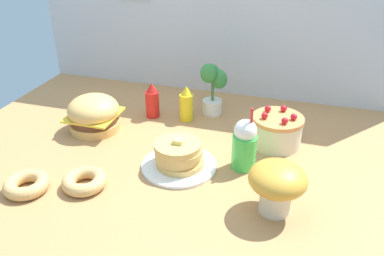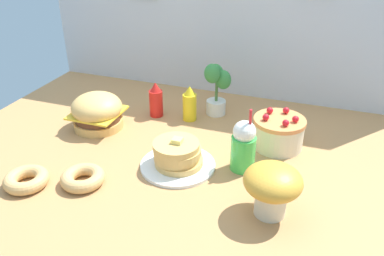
{
  "view_description": "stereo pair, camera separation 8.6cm",
  "coord_description": "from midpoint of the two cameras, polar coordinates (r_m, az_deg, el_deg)",
  "views": [
    {
      "loc": [
        0.6,
        -1.57,
        1.09
      ],
      "look_at": [
        0.1,
        0.09,
        0.15
      ],
      "focal_mm": 37.18,
      "sensor_mm": 36.0,
      "label": 1
    },
    {
      "loc": [
        0.68,
        -1.55,
        1.09
      ],
      "look_at": [
        0.1,
        0.09,
        0.15
      ],
      "focal_mm": 37.18,
      "sensor_mm": 36.0,
      "label": 2
    }
  ],
  "objects": [
    {
      "name": "mustard_bottle",
      "position": [
        2.34,
        0.71,
        3.43
      ],
      "size": [
        0.08,
        0.08,
        0.22
      ],
      "color": "yellow",
      "rests_on": "ground_plane"
    },
    {
      "name": "pancake_stack",
      "position": [
        1.92,
        -0.81,
        -4.1
      ],
      "size": [
        0.37,
        0.37,
        0.16
      ],
      "color": "white",
      "rests_on": "ground_plane"
    },
    {
      "name": "back_wall",
      "position": [
        2.61,
        5.2,
        16.11
      ],
      "size": [
        2.42,
        0.04,
        1.06
      ],
      "color": "silver",
      "rests_on": "ground_plane"
    },
    {
      "name": "mushroom_stool",
      "position": [
        1.63,
        12.96,
        -8.07
      ],
      "size": [
        0.24,
        0.24,
        0.23
      ],
      "color": "beige",
      "rests_on": "ground_plane"
    },
    {
      "name": "ketchup_bottle",
      "position": [
        2.39,
        -4.17,
        3.96
      ],
      "size": [
        0.08,
        0.08,
        0.22
      ],
      "color": "red",
      "rests_on": "ground_plane"
    },
    {
      "name": "potted_plant",
      "position": [
        2.39,
        4.59,
        5.88
      ],
      "size": [
        0.15,
        0.13,
        0.33
      ],
      "color": "white",
      "rests_on": "ground_plane"
    },
    {
      "name": "donut_chocolate",
      "position": [
        1.87,
        -14.14,
        -6.95
      ],
      "size": [
        0.2,
        0.2,
        0.06
      ],
      "color": "tan",
      "rests_on": "ground_plane"
    },
    {
      "name": "ground_plane",
      "position": [
        2.01,
        -2.24,
        -4.64
      ],
      "size": [
        2.42,
        1.84,
        0.02
      ],
      "primitive_type": "cube",
      "color": "#B27F4C"
    },
    {
      "name": "layer_cake",
      "position": [
        2.13,
        13.43,
        -0.62
      ],
      "size": [
        0.27,
        0.27,
        0.2
      ],
      "color": "beige",
      "rests_on": "ground_plane"
    },
    {
      "name": "burger",
      "position": [
        2.31,
        -12.4,
        2.3
      ],
      "size": [
        0.29,
        0.29,
        0.21
      ],
      "color": "#DBA859",
      "rests_on": "ground_plane"
    },
    {
      "name": "cream_soda_cup",
      "position": [
        1.89,
        8.69,
        -2.56
      ],
      "size": [
        0.12,
        0.12,
        0.32
      ],
      "color": "green",
      "rests_on": "ground_plane"
    },
    {
      "name": "donut_pink_glaze",
      "position": [
        1.94,
        -21.52,
        -6.89
      ],
      "size": [
        0.2,
        0.2,
        0.06
      ],
      "color": "tan",
      "rests_on": "ground_plane"
    }
  ]
}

